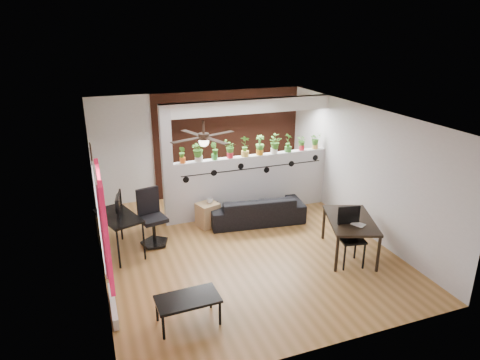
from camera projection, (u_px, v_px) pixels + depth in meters
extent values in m
cube|color=brown|center=(242.00, 248.00, 8.40)|extent=(6.30, 7.10, 0.10)
cube|color=#B7B7BA|center=(200.00, 144.00, 10.60)|extent=(6.30, 0.04, 2.90)
cube|color=#B7B7BA|center=(328.00, 264.00, 5.27)|extent=(6.30, 0.04, 2.90)
cube|color=#B7B7BA|center=(95.00, 203.00, 7.08)|extent=(0.04, 7.10, 2.90)
cube|color=#B7B7BA|center=(362.00, 169.00, 8.79)|extent=(0.04, 7.10, 2.90)
cube|color=white|center=(243.00, 112.00, 7.47)|extent=(6.30, 7.10, 0.10)
cube|color=#BCBCC1|center=(252.00, 184.00, 9.73)|extent=(3.60, 0.18, 1.35)
cube|color=silver|center=(253.00, 106.00, 9.13)|extent=(3.60, 0.18, 0.30)
cube|color=#BCBCC1|center=(167.00, 167.00, 8.90)|extent=(0.22, 0.20, 2.60)
cube|color=#AA4C31|center=(231.00, 142.00, 10.81)|extent=(3.90, 0.05, 2.60)
cube|color=black|center=(254.00, 168.00, 9.51)|extent=(3.31, 0.01, 0.02)
cylinder|color=black|center=(186.00, 180.00, 9.03)|extent=(0.14, 0.01, 0.14)
cylinder|color=black|center=(214.00, 173.00, 9.21)|extent=(0.14, 0.01, 0.14)
cylinder|color=black|center=(241.00, 166.00, 9.38)|extent=(0.14, 0.01, 0.14)
cylinder|color=black|center=(267.00, 170.00, 9.64)|extent=(0.14, 0.01, 0.14)
cylinder|color=black|center=(291.00, 164.00, 9.81)|extent=(0.14, 0.01, 0.14)
cylinder|color=black|center=(315.00, 158.00, 9.99)|extent=(0.14, 0.01, 0.14)
cube|color=white|center=(99.00, 218.00, 5.95)|extent=(0.02, 0.95, 1.25)
cube|color=silver|center=(100.00, 218.00, 5.95)|extent=(0.04, 1.05, 1.35)
cube|color=#EA1642|center=(107.00, 240.00, 5.56)|extent=(0.06, 0.30, 1.55)
cube|color=#EA1642|center=(102.00, 210.00, 6.44)|extent=(0.06, 0.30, 1.55)
cube|color=silver|center=(113.00, 305.00, 6.46)|extent=(0.08, 1.00, 0.18)
cube|color=#A2754E|center=(95.00, 182.00, 7.92)|extent=(0.03, 0.60, 0.45)
cube|color=#8C7259|center=(91.00, 156.00, 7.70)|extent=(0.03, 0.30, 0.40)
cube|color=black|center=(91.00, 156.00, 7.70)|extent=(0.02, 0.34, 0.44)
cylinder|color=black|center=(203.00, 127.00, 7.00)|extent=(0.04, 0.04, 0.20)
cylinder|color=black|center=(204.00, 136.00, 7.05)|extent=(0.18, 0.18, 0.10)
sphere|color=white|center=(204.00, 142.00, 7.08)|extent=(0.17, 0.17, 0.17)
cube|color=black|center=(220.00, 134.00, 7.26)|extent=(0.55, 0.29, 0.01)
cube|color=black|center=(192.00, 133.00, 7.30)|extent=(0.29, 0.55, 0.01)
cube|color=black|center=(186.00, 140.00, 6.85)|extent=(0.55, 0.29, 0.01)
cube|color=black|center=(216.00, 141.00, 6.81)|extent=(0.29, 0.55, 0.01)
cylinder|color=#DA5A19|center=(183.00, 160.00, 8.97)|extent=(0.12, 0.12, 0.12)
imported|color=#28611B|center=(182.00, 152.00, 8.91)|extent=(0.21, 0.22, 0.26)
cylinder|color=silver|center=(199.00, 158.00, 9.08)|extent=(0.17, 0.17, 0.12)
imported|color=#28611B|center=(198.00, 149.00, 9.01)|extent=(0.27, 0.23, 0.36)
cylinder|color=green|center=(215.00, 157.00, 9.19)|extent=(0.13, 0.13, 0.12)
imported|color=#28611B|center=(214.00, 149.00, 9.13)|extent=(0.24, 0.23, 0.28)
cylinder|color=#B01C2A|center=(230.00, 155.00, 9.31)|extent=(0.14, 0.14, 0.12)
imported|color=#28611B|center=(230.00, 147.00, 9.24)|extent=(0.25, 0.26, 0.30)
cylinder|color=gold|center=(245.00, 154.00, 9.42)|extent=(0.17, 0.17, 0.12)
imported|color=#28611B|center=(245.00, 144.00, 9.35)|extent=(0.32, 0.30, 0.37)
cylinder|color=orange|center=(260.00, 152.00, 9.54)|extent=(0.16, 0.16, 0.12)
imported|color=#28611B|center=(260.00, 143.00, 9.47)|extent=(0.28, 0.25, 0.34)
cylinder|color=white|center=(274.00, 151.00, 9.65)|extent=(0.15, 0.15, 0.12)
imported|color=#28611B|center=(274.00, 142.00, 9.58)|extent=(0.23, 0.26, 0.33)
cylinder|color=#3C8530|center=(288.00, 149.00, 9.77)|extent=(0.15, 0.15, 0.12)
imported|color=#28611B|center=(288.00, 140.00, 9.70)|extent=(0.25, 0.27, 0.33)
cylinder|color=red|center=(302.00, 148.00, 9.88)|extent=(0.12, 0.12, 0.12)
imported|color=#28611B|center=(302.00, 141.00, 9.82)|extent=(0.19, 0.21, 0.26)
cylinder|color=gold|center=(315.00, 146.00, 10.00)|extent=(0.13, 0.13, 0.12)
imported|color=#28611B|center=(316.00, 139.00, 9.93)|extent=(0.21, 0.17, 0.29)
imported|color=black|center=(256.00, 209.00, 9.34)|extent=(2.03, 1.01, 0.57)
cube|color=#A78458|center=(208.00, 215.00, 9.15)|extent=(0.52, 0.49, 0.52)
imported|color=gray|center=(210.00, 201.00, 9.06)|extent=(0.15, 0.15, 0.11)
cube|color=black|center=(118.00, 216.00, 7.88)|extent=(0.88, 1.21, 0.04)
cylinder|color=black|center=(119.00, 250.00, 7.50)|extent=(0.04, 0.04, 0.74)
cylinder|color=black|center=(144.00, 241.00, 7.78)|extent=(0.04, 0.04, 0.74)
cylinder|color=black|center=(97.00, 229.00, 8.23)|extent=(0.04, 0.04, 0.74)
cylinder|color=black|center=(121.00, 223.00, 8.52)|extent=(0.04, 0.04, 0.74)
imported|color=black|center=(116.00, 207.00, 7.97)|extent=(0.34, 0.11, 0.19)
cylinder|color=black|center=(155.00, 242.00, 8.42)|extent=(0.58, 0.58, 0.04)
cylinder|color=black|center=(154.00, 231.00, 8.34)|extent=(0.07, 0.07, 0.49)
cube|color=black|center=(153.00, 219.00, 8.25)|extent=(0.56, 0.56, 0.08)
cube|color=black|center=(148.00, 201.00, 8.31)|extent=(0.45, 0.16, 0.53)
cube|color=black|center=(351.00, 220.00, 7.87)|extent=(1.21, 1.51, 0.05)
cylinder|color=black|center=(337.00, 254.00, 7.41)|extent=(0.06, 0.06, 0.67)
cylinder|color=black|center=(378.00, 254.00, 7.41)|extent=(0.06, 0.06, 0.67)
cylinder|color=black|center=(324.00, 223.00, 8.57)|extent=(0.06, 0.06, 0.67)
cylinder|color=black|center=(360.00, 223.00, 8.57)|extent=(0.06, 0.06, 0.67)
imported|color=gray|center=(356.00, 226.00, 7.56)|extent=(0.26, 0.28, 0.02)
cube|color=black|center=(351.00, 239.00, 7.58)|extent=(0.50, 0.50, 0.03)
cube|color=black|center=(348.00, 220.00, 7.66)|extent=(0.40, 0.11, 0.54)
cube|color=black|center=(344.00, 258.00, 7.47)|extent=(0.03, 0.03, 0.51)
cube|color=black|center=(364.00, 256.00, 7.52)|extent=(0.03, 0.03, 0.51)
cube|color=black|center=(338.00, 235.00, 7.71)|extent=(0.03, 0.03, 1.04)
cube|color=black|center=(357.00, 233.00, 7.77)|extent=(0.03, 0.03, 1.04)
cube|color=black|center=(188.00, 299.00, 6.09)|extent=(0.92, 0.53, 0.04)
cylinder|color=black|center=(163.00, 328.00, 5.83)|extent=(0.04, 0.04, 0.38)
cylinder|color=black|center=(220.00, 313.00, 6.13)|extent=(0.04, 0.04, 0.38)
cylinder|color=black|center=(157.00, 310.00, 6.20)|extent=(0.04, 0.04, 0.38)
cylinder|color=black|center=(211.00, 297.00, 6.49)|extent=(0.04, 0.04, 0.38)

